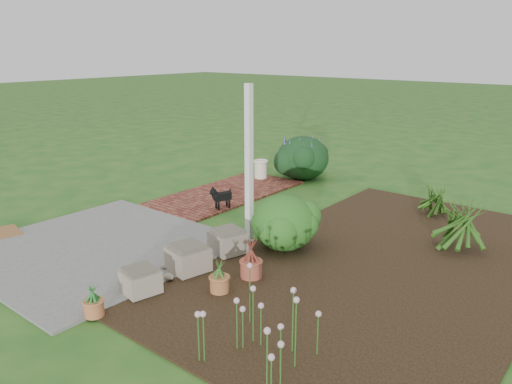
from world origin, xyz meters
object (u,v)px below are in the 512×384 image
Objects in this scene: cream_ceramic_urn at (261,169)px; evergreen_shrub at (284,221)px; stone_trough_near at (141,281)px; black_dog at (221,196)px.

evergreen_shrub is (2.92, -3.09, 0.21)m from cream_ceramic_urn.
cream_ceramic_urn is (-2.38, 5.44, 0.07)m from stone_trough_near.
evergreen_shrub is at bearing -2.75° from black_dog.
black_dog is at bearing 159.24° from evergreen_shrub.
stone_trough_near is 0.42× the size of evergreen_shrub.
black_dog reaches higher than stone_trough_near.
black_dog reaches higher than cream_ceramic_urn.
black_dog is 2.21m from evergreen_shrub.
black_dog is 0.47× the size of evergreen_shrub.
stone_trough_near is at bearing -102.97° from evergreen_shrub.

